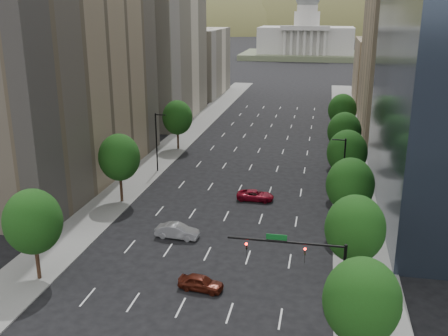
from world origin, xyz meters
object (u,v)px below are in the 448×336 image
Objects in this scene: car_maroon at (201,283)px; car_silver at (177,231)px; capitol at (306,40)px; traffic_signal at (311,264)px; car_red_far at (255,195)px.

car_maroon is 0.86× the size of car_silver.
car_silver is (-5.03, 9.95, 0.09)m from car_maroon.
capitol is 14.82× the size of car_maroon.
traffic_signal is 1.93× the size of car_silver.
car_red_far is (-7.85, 26.00, -4.51)m from traffic_signal.
car_red_far is at bearing 3.36° from car_maroon.
traffic_signal is 219.99m from capitol.
capitol is 12.59× the size of car_red_far.
car_silver is 14.56m from car_red_far.
capitol is 216.74m from car_maroon.
car_silver is at bearing 152.92° from car_red_far.
traffic_signal is at bearing -128.19° from car_silver.
car_red_far is at bearing 106.80° from traffic_signal.
car_silver is (-14.56, 13.07, -4.40)m from traffic_signal.
car_silver is 0.99× the size of car_red_far.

